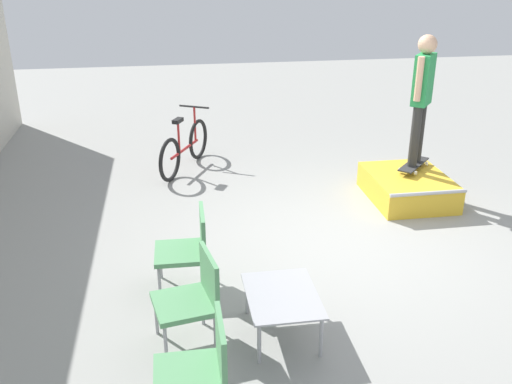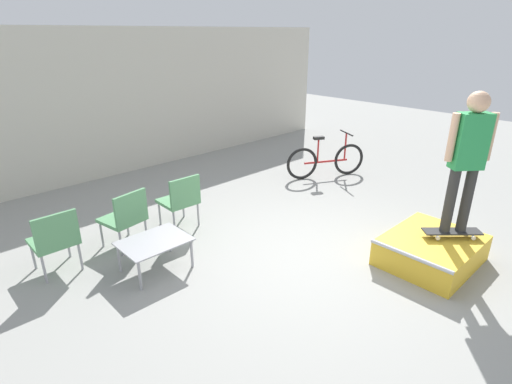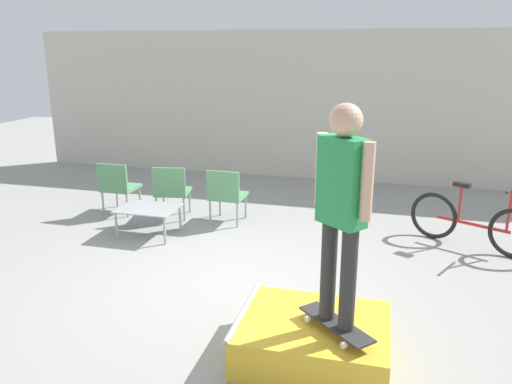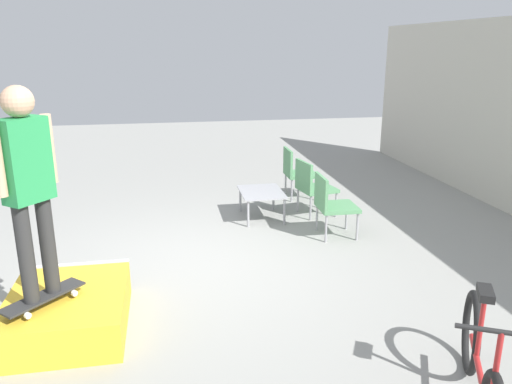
{
  "view_description": "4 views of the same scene",
  "coord_description": "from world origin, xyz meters",
  "px_view_note": "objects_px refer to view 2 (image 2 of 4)",
  "views": [
    {
      "loc": [
        -5.92,
        2.07,
        3.3
      ],
      "look_at": [
        -0.18,
        1.16,
        0.82
      ],
      "focal_mm": 40.0,
      "sensor_mm": 36.0,
      "label": 1
    },
    {
      "loc": [
        -3.78,
        -2.99,
        2.91
      ],
      "look_at": [
        -0.08,
        0.9,
        0.73
      ],
      "focal_mm": 28.0,
      "sensor_mm": 36.0,
      "label": 2
    },
    {
      "loc": [
        1.62,
        -5.09,
        2.65
      ],
      "look_at": [
        0.04,
        0.93,
        0.85
      ],
      "focal_mm": 35.0,
      "sensor_mm": 36.0,
      "label": 3
    },
    {
      "loc": [
        5.52,
        -0.26,
        2.55
      ],
      "look_at": [
        -0.27,
        0.81,
        0.83
      ],
      "focal_mm": 35.0,
      "sensor_mm": 36.0,
      "label": 4
    }
  ],
  "objects_px": {
    "skateboard_on_ramp": "(452,232)",
    "person_skater": "(468,152)",
    "coffee_table": "(154,244)",
    "patio_chair_right": "(181,198)",
    "skate_ramp_box": "(431,250)",
    "patio_chair_center": "(125,216)",
    "patio_chair_left": "(55,238)",
    "bicycle": "(326,160)"
  },
  "relations": [
    {
      "from": "coffee_table",
      "to": "patio_chair_center",
      "type": "bearing_deg",
      "value": 88.83
    },
    {
      "from": "patio_chair_right",
      "to": "bicycle",
      "type": "xyz_separation_m",
      "value": [
        3.56,
        -0.11,
        -0.13
      ]
    },
    {
      "from": "patio_chair_left",
      "to": "patio_chair_center",
      "type": "xyz_separation_m",
      "value": [
        0.95,
        0.0,
        0.0
      ]
    },
    {
      "from": "skate_ramp_box",
      "to": "patio_chair_center",
      "type": "distance_m",
      "value": 4.21
    },
    {
      "from": "skateboard_on_ramp",
      "to": "coffee_table",
      "type": "distance_m",
      "value": 3.9
    },
    {
      "from": "skate_ramp_box",
      "to": "patio_chair_right",
      "type": "relative_size",
      "value": 1.51
    },
    {
      "from": "coffee_table",
      "to": "patio_chair_left",
      "type": "distance_m",
      "value": 1.23
    },
    {
      "from": "skateboard_on_ramp",
      "to": "coffee_table",
      "type": "xyz_separation_m",
      "value": [
        -2.97,
        2.53,
        -0.07
      ]
    },
    {
      "from": "person_skater",
      "to": "skate_ramp_box",
      "type": "bearing_deg",
      "value": -177.67
    },
    {
      "from": "person_skater",
      "to": "patio_chair_left",
      "type": "distance_m",
      "value": 5.23
    },
    {
      "from": "skateboard_on_ramp",
      "to": "patio_chair_left",
      "type": "relative_size",
      "value": 0.78
    },
    {
      "from": "person_skater",
      "to": "patio_chair_left",
      "type": "height_order",
      "value": "person_skater"
    },
    {
      "from": "patio_chair_right",
      "to": "bicycle",
      "type": "distance_m",
      "value": 3.56
    },
    {
      "from": "patio_chair_left",
      "to": "patio_chair_center",
      "type": "distance_m",
      "value": 0.95
    },
    {
      "from": "skateboard_on_ramp",
      "to": "person_skater",
      "type": "height_order",
      "value": "person_skater"
    },
    {
      "from": "person_skater",
      "to": "skateboard_on_ramp",
      "type": "bearing_deg",
      "value": -167.69
    },
    {
      "from": "skateboard_on_ramp",
      "to": "patio_chair_right",
      "type": "height_order",
      "value": "patio_chair_right"
    },
    {
      "from": "skateboard_on_ramp",
      "to": "patio_chair_left",
      "type": "bearing_deg",
      "value": -177.17
    },
    {
      "from": "skateboard_on_ramp",
      "to": "person_skater",
      "type": "relative_size",
      "value": 0.38
    },
    {
      "from": "patio_chair_left",
      "to": "bicycle",
      "type": "distance_m",
      "value": 5.43
    },
    {
      "from": "skateboard_on_ramp",
      "to": "patio_chair_right",
      "type": "xyz_separation_m",
      "value": [
        -2.03,
        3.33,
        0.05
      ]
    },
    {
      "from": "bicycle",
      "to": "patio_chair_left",
      "type": "bearing_deg",
      "value": -154.07
    },
    {
      "from": "person_skater",
      "to": "coffee_table",
      "type": "height_order",
      "value": "person_skater"
    },
    {
      "from": "skateboard_on_ramp",
      "to": "bicycle",
      "type": "bearing_deg",
      "value": 107.94
    },
    {
      "from": "skateboard_on_ramp",
      "to": "bicycle",
      "type": "relative_size",
      "value": 0.43
    },
    {
      "from": "skate_ramp_box",
      "to": "patio_chair_center",
      "type": "height_order",
      "value": "patio_chair_center"
    },
    {
      "from": "skateboard_on_ramp",
      "to": "patio_chair_left",
      "type": "height_order",
      "value": "patio_chair_left"
    },
    {
      "from": "skate_ramp_box",
      "to": "skateboard_on_ramp",
      "type": "relative_size",
      "value": 1.94
    },
    {
      "from": "coffee_table",
      "to": "patio_chair_left",
      "type": "height_order",
      "value": "patio_chair_left"
    },
    {
      "from": "skate_ramp_box",
      "to": "skateboard_on_ramp",
      "type": "distance_m",
      "value": 0.36
    },
    {
      "from": "coffee_table",
      "to": "patio_chair_left",
      "type": "relative_size",
      "value": 0.97
    },
    {
      "from": "skate_ramp_box",
      "to": "person_skater",
      "type": "relative_size",
      "value": 0.73
    },
    {
      "from": "patio_chair_center",
      "to": "bicycle",
      "type": "height_order",
      "value": "bicycle"
    },
    {
      "from": "skate_ramp_box",
      "to": "patio_chair_left",
      "type": "bearing_deg",
      "value": 139.35
    },
    {
      "from": "patio_chair_left",
      "to": "patio_chair_right",
      "type": "bearing_deg",
      "value": -179.79
    },
    {
      "from": "coffee_table",
      "to": "patio_chair_right",
      "type": "height_order",
      "value": "patio_chair_right"
    },
    {
      "from": "coffee_table",
      "to": "bicycle",
      "type": "xyz_separation_m",
      "value": [
        4.49,
        0.69,
        -0.01
      ]
    },
    {
      "from": "skate_ramp_box",
      "to": "bicycle",
      "type": "bearing_deg",
      "value": 60.69
    },
    {
      "from": "patio_chair_left",
      "to": "person_skater",
      "type": "bearing_deg",
      "value": 139.75
    },
    {
      "from": "skateboard_on_ramp",
      "to": "patio_chair_center",
      "type": "xyz_separation_m",
      "value": [
        -2.95,
        3.33,
        0.05
      ]
    },
    {
      "from": "skateboard_on_ramp",
      "to": "patio_chair_left",
      "type": "distance_m",
      "value": 5.13
    },
    {
      "from": "patio_chair_center",
      "to": "bicycle",
      "type": "distance_m",
      "value": 4.48
    }
  ]
}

